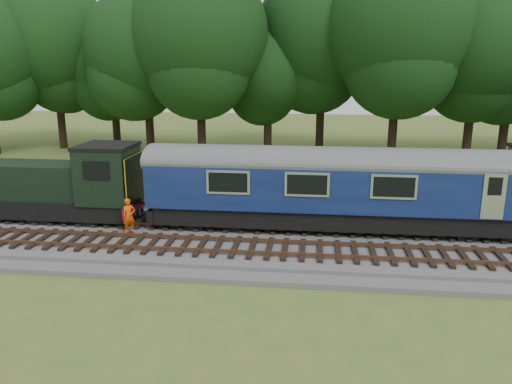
# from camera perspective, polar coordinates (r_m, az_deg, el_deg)

# --- Properties ---
(ground) EXTENTS (120.00, 120.00, 0.00)m
(ground) POSITION_cam_1_polar(r_m,az_deg,el_deg) (22.41, -3.54, -5.75)
(ground) COLOR #4C6B27
(ground) RESTS_ON ground
(ballast) EXTENTS (70.00, 7.00, 0.35)m
(ballast) POSITION_cam_1_polar(r_m,az_deg,el_deg) (22.35, -3.55, -5.33)
(ballast) COLOR #4C4C4F
(ballast) RESTS_ON ground
(track_north) EXTENTS (67.20, 2.40, 0.21)m
(track_north) POSITION_cam_1_polar(r_m,az_deg,el_deg) (23.58, -2.95, -3.64)
(track_north) COLOR black
(track_north) RESTS_ON ballast
(track_south) EXTENTS (67.20, 2.40, 0.21)m
(track_south) POSITION_cam_1_polar(r_m,az_deg,el_deg) (20.80, -4.35, -6.18)
(track_south) COLOR black
(track_south) RESTS_ON ballast
(fence) EXTENTS (64.00, 0.12, 1.00)m
(fence) POSITION_cam_1_polar(r_m,az_deg,el_deg) (26.62, -1.81, -2.44)
(fence) COLOR #6B6054
(fence) RESTS_ON ground
(tree_line) EXTENTS (70.00, 8.00, 18.00)m
(tree_line) POSITION_cam_1_polar(r_m,az_deg,el_deg) (43.55, 1.64, 4.20)
(tree_line) COLOR black
(tree_line) RESTS_ON ground
(dmu_railcar) EXTENTS (18.05, 2.86, 3.88)m
(dmu_railcar) POSITION_cam_1_polar(r_m,az_deg,el_deg) (22.72, 10.48, 1.17)
(dmu_railcar) COLOR black
(dmu_railcar) RESTS_ON ground
(shunter_loco) EXTENTS (8.91, 2.60, 3.38)m
(shunter_loco) POSITION_cam_1_polar(r_m,az_deg,el_deg) (25.98, -21.92, 0.58)
(shunter_loco) COLOR black
(shunter_loco) RESTS_ON ground
(worker) EXTENTS (0.69, 0.68, 1.60)m
(worker) POSITION_cam_1_polar(r_m,az_deg,el_deg) (22.96, -14.32, -2.67)
(worker) COLOR #E7530C
(worker) RESTS_ON ballast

